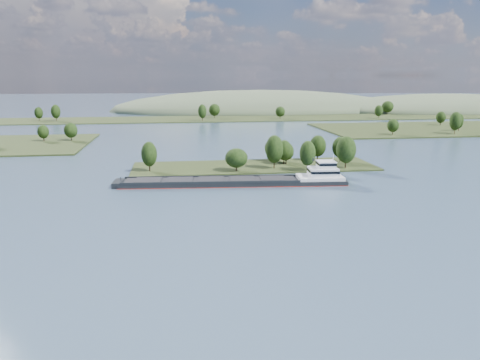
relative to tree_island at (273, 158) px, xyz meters
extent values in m
plane|color=#3B5167|center=(-7.32, -58.45, -4.03)|extent=(1800.00, 1800.00, 0.00)
cube|color=#232E14|center=(-7.32, 1.55, -4.03)|extent=(100.00, 30.00, 1.20)
cylinder|color=black|center=(11.62, -11.12, -1.49)|extent=(0.50, 0.50, 3.88)
ellipsoid|color=black|center=(11.62, -11.12, 3.44)|extent=(6.34, 6.34, 9.98)
cylinder|color=black|center=(2.43, 11.68, -1.86)|extent=(0.50, 0.50, 3.14)
ellipsoid|color=black|center=(2.43, 11.68, 2.14)|extent=(7.06, 7.06, 8.09)
cylinder|color=black|center=(-0.40, -5.02, -1.22)|extent=(0.50, 0.50, 4.42)
ellipsoid|color=black|center=(-0.40, -5.02, 4.39)|extent=(7.26, 7.26, 11.36)
cylinder|color=black|center=(5.62, 3.33, -1.76)|extent=(0.50, 0.50, 3.35)
ellipsoid|color=black|center=(5.62, 3.33, 2.49)|extent=(6.77, 6.77, 8.60)
cylinder|color=black|center=(-16.25, -8.52, -1.96)|extent=(0.50, 0.50, 2.95)
ellipsoid|color=black|center=(-16.25, -8.52, 1.79)|extent=(9.01, 9.01, 7.58)
cylinder|color=black|center=(-49.92, -3.85, -1.52)|extent=(0.50, 0.50, 3.83)
ellipsoid|color=black|center=(-49.92, -3.85, 3.35)|extent=(6.18, 6.18, 9.85)
cylinder|color=black|center=(6.70, 3.96, -1.94)|extent=(0.50, 0.50, 2.98)
ellipsoid|color=black|center=(6.70, 3.96, 1.85)|extent=(6.56, 6.56, 7.67)
cylinder|color=black|center=(31.11, 5.57, -1.65)|extent=(0.50, 0.50, 3.57)
ellipsoid|color=black|center=(31.11, 5.57, 2.89)|extent=(7.12, 7.12, 9.17)
cylinder|color=black|center=(28.34, -8.50, -1.32)|extent=(0.50, 0.50, 4.24)
ellipsoid|color=black|center=(28.34, -8.50, 4.07)|extent=(8.03, 8.03, 10.89)
cylinder|color=black|center=(22.18, 9.41, -1.60)|extent=(0.50, 0.50, 3.68)
ellipsoid|color=black|center=(22.18, 9.41, 3.08)|extent=(7.21, 7.21, 9.45)
cylinder|color=black|center=(-98.39, 90.45, -1.57)|extent=(0.50, 0.50, 3.33)
ellipsoid|color=black|center=(-98.39, 90.45, 2.67)|extent=(7.63, 7.63, 8.57)
cylinder|color=black|center=(-113.44, 90.40, -1.73)|extent=(0.50, 0.50, 3.01)
ellipsoid|color=black|center=(-113.44, 90.40, 2.09)|extent=(6.31, 6.31, 7.73)
cylinder|color=black|center=(96.41, 90.67, -1.61)|extent=(0.50, 0.50, 3.24)
ellipsoid|color=black|center=(96.41, 90.67, 2.51)|extent=(7.41, 7.41, 8.33)
cylinder|color=black|center=(137.33, 88.80, -0.93)|extent=(0.50, 0.50, 4.61)
ellipsoid|color=black|center=(137.33, 88.80, 4.94)|extent=(7.35, 7.35, 11.86)
cylinder|color=black|center=(149.41, 103.12, -1.34)|extent=(0.50, 0.50, 3.78)
ellipsoid|color=black|center=(149.41, 103.12, 3.47)|extent=(5.44, 5.44, 9.73)
cylinder|color=black|center=(157.55, 139.03, -1.54)|extent=(0.50, 0.50, 3.39)
ellipsoid|color=black|center=(157.55, 139.03, 2.76)|extent=(7.19, 7.19, 8.71)
cube|color=#232E14|center=(-7.32, 221.55, -4.03)|extent=(900.00, 60.00, 1.20)
cylinder|color=black|center=(-150.19, 220.91, -1.59)|extent=(0.50, 0.50, 3.69)
ellipsoid|color=black|center=(-150.19, 220.91, 3.11)|extent=(6.87, 6.87, 9.50)
cylinder|color=black|center=(136.61, 201.24, -1.53)|extent=(0.50, 0.50, 3.80)
ellipsoid|color=black|center=(136.61, 201.24, 3.30)|extent=(7.04, 7.04, 9.77)
cylinder|color=black|center=(-4.38, 224.61, -1.39)|extent=(0.50, 0.50, 4.09)
ellipsoid|color=black|center=(-4.38, 224.61, 3.81)|extent=(9.80, 9.80, 10.52)
cylinder|color=black|center=(162.48, 238.94, -1.31)|extent=(0.50, 0.50, 4.24)
ellipsoid|color=black|center=(162.48, 238.94, 4.08)|extent=(11.08, 11.08, 10.91)
cylinder|color=black|center=(-135.68, 216.79, -1.24)|extent=(0.50, 0.50, 4.40)
ellipsoid|color=black|center=(-135.68, 216.79, 4.35)|extent=(7.64, 7.64, 11.30)
cylinder|color=black|center=(51.29, 210.48, -1.69)|extent=(0.50, 0.50, 3.48)
ellipsoid|color=black|center=(51.29, 210.48, 2.73)|extent=(8.31, 8.31, 8.95)
cylinder|color=black|center=(-16.47, 201.17, -1.22)|extent=(0.50, 0.50, 4.44)
ellipsoid|color=black|center=(-16.47, 201.17, 4.42)|extent=(6.97, 6.97, 11.41)
ellipsoid|color=#47553A|center=(252.68, 291.55, -4.03)|extent=(260.00, 140.00, 36.00)
ellipsoid|color=#47553A|center=(52.68, 321.55, -4.03)|extent=(320.00, 160.00, 44.00)
cube|color=black|center=(-19.91, -28.73, -3.54)|extent=(79.30, 15.95, 2.17)
cube|color=#9D1E11|center=(-19.91, -28.73, -3.99)|extent=(79.51, 16.16, 0.25)
cube|color=black|center=(-27.39, -23.30, -2.16)|extent=(60.90, 5.15, 0.79)
cube|color=black|center=(-28.14, -32.92, -2.16)|extent=(60.90, 5.15, 0.79)
cube|color=black|center=(-27.76, -28.11, -2.31)|extent=(59.59, 13.43, 0.30)
cube|color=black|center=(-49.36, -26.43, -2.02)|extent=(9.46, 8.74, 0.34)
cube|color=black|center=(-38.56, -27.27, -2.02)|extent=(9.46, 8.74, 0.34)
cube|color=black|center=(-27.76, -28.11, -2.02)|extent=(9.46, 8.74, 0.34)
cube|color=black|center=(-16.96, -28.96, -2.02)|extent=(9.46, 8.74, 0.34)
cube|color=black|center=(-6.16, -29.80, -2.02)|extent=(9.46, 8.74, 0.34)
cube|color=black|center=(-59.67, -25.62, -3.15)|extent=(3.63, 9.07, 1.97)
cylinder|color=black|center=(-58.68, -25.70, -1.77)|extent=(0.25, 0.25, 2.17)
cube|color=white|center=(10.52, -31.10, -1.87)|extent=(16.44, 10.65, 1.18)
cube|color=white|center=(11.51, -31.18, 0.10)|extent=(10.43, 8.62, 2.95)
cube|color=black|center=(11.51, -31.18, 0.49)|extent=(10.64, 8.83, 0.89)
cube|color=white|center=(12.49, -31.26, 2.66)|extent=(6.35, 6.35, 2.17)
cube|color=black|center=(12.49, -31.26, 3.06)|extent=(6.56, 6.56, 0.79)
cube|color=white|center=(12.49, -31.26, 3.84)|extent=(6.77, 6.77, 0.20)
cylinder|color=white|center=(14.94, -31.45, 5.02)|extent=(0.21, 0.21, 2.56)
cylinder|color=black|center=(8.79, -28.01, 4.04)|extent=(0.53, 0.53, 1.18)
camera|label=1|loc=(-40.06, -186.66, 33.27)|focal=35.00mm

